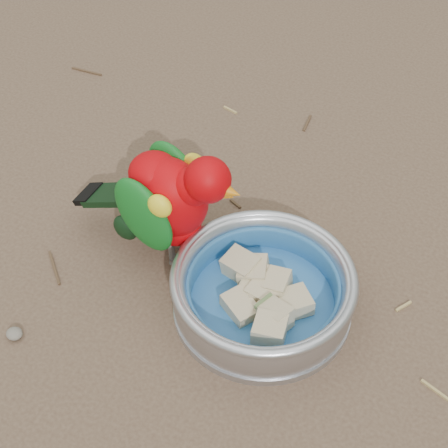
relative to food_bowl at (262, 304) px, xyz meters
The scene contains 6 objects.
ground 0.13m from the food_bowl, 133.60° to the right, with size 60.00×60.00×0.00m, color brown.
food_bowl is the anchor object (origin of this frame).
bowl_wall 0.03m from the food_bowl, ahead, with size 0.21×0.21×0.04m, color #B2B2BA, non-canonical shape.
fruit_wedges 0.02m from the food_bowl, ahead, with size 0.13×0.13×0.03m, color tan, non-canonical shape.
lory_parrot 0.16m from the food_bowl, 168.20° to the left, with size 0.10×0.21×0.17m, color #AF0106, non-canonical shape.
ground_debris 0.11m from the food_bowl, 165.93° to the right, with size 0.90×0.80×0.01m, color tan, non-canonical shape.
Camera 1 is at (0.27, -0.36, 0.65)m, focal length 55.00 mm.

